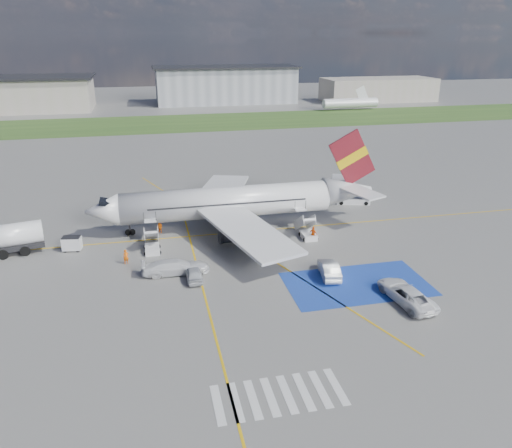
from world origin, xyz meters
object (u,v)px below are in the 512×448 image
(car_silver_b, at_px, (329,269))
(van_white_b, at_px, (175,265))
(belt_loader, at_px, (353,201))
(gpu_cart, at_px, (72,244))
(car_silver_a, at_px, (194,273))
(van_white_a, at_px, (406,291))
(airliner, at_px, (238,201))

(car_silver_b, bearing_deg, van_white_b, -5.53)
(car_silver_b, distance_m, van_white_b, 15.72)
(belt_loader, xyz_separation_m, van_white_b, (-26.85, -17.15, 0.63))
(belt_loader, bearing_deg, car_silver_b, -102.77)
(belt_loader, xyz_separation_m, car_silver_b, (-11.65, -21.17, 0.41))
(gpu_cart, height_order, car_silver_a, gpu_cart)
(gpu_cart, distance_m, van_white_a, 36.62)
(van_white_a, bearing_deg, airliner, -68.85)
(car_silver_b, relative_size, van_white_b, 0.94)
(airliner, bearing_deg, van_white_a, -62.59)
(gpu_cart, bearing_deg, belt_loader, 21.61)
(car_silver_b, bearing_deg, gpu_cart, -16.20)
(van_white_a, distance_m, van_white_b, 22.81)
(gpu_cart, bearing_deg, van_white_b, -28.77)
(car_silver_a, bearing_deg, belt_loader, -143.66)
(belt_loader, relative_size, car_silver_b, 1.10)
(car_silver_a, relative_size, car_silver_b, 0.83)
(airliner, distance_m, gpu_cart, 20.32)
(airliner, height_order, gpu_cart, airliner)
(van_white_a, relative_size, van_white_b, 1.05)
(airliner, height_order, car_silver_b, airliner)
(gpu_cart, relative_size, car_silver_a, 0.55)
(car_silver_b, bearing_deg, airliner, -58.72)
(gpu_cart, relative_size, belt_loader, 0.42)
(car_silver_b, xyz_separation_m, van_white_a, (5.11, -6.37, 0.22))
(car_silver_a, distance_m, van_white_a, 20.54)
(airliner, relative_size, car_silver_a, 9.22)
(gpu_cart, xyz_separation_m, car_silver_a, (12.74, -10.24, -0.08))
(car_silver_b, bearing_deg, belt_loader, -109.55)
(gpu_cart, height_order, van_white_b, van_white_b)
(belt_loader, bearing_deg, car_silver_a, -127.04)
(airliner, relative_size, belt_loader, 6.98)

